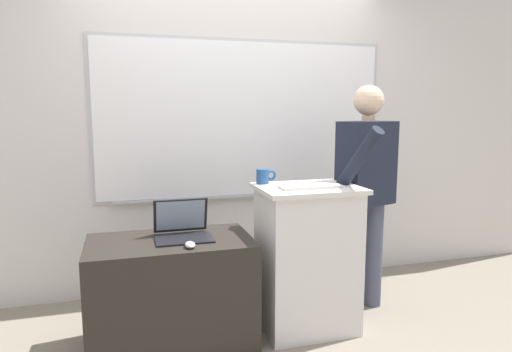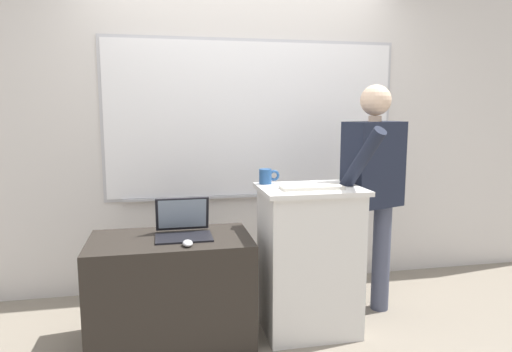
% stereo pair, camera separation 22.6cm
% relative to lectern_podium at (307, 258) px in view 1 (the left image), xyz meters
% --- Properties ---
extents(back_wall, '(6.40, 0.17, 2.78)m').
position_rel_lectern_podium_xyz_m(back_wall, '(-0.31, 0.96, 0.90)').
color(back_wall, silver).
rests_on(back_wall, ground_plane).
extents(lectern_podium, '(0.66, 0.51, 0.98)m').
position_rel_lectern_podium_xyz_m(lectern_podium, '(0.00, 0.00, 0.00)').
color(lectern_podium, silver).
rests_on(lectern_podium, ground_plane).
extents(side_desk, '(1.00, 0.58, 0.69)m').
position_rel_lectern_podium_xyz_m(side_desk, '(-0.90, 0.02, -0.15)').
color(side_desk, '#28231E').
rests_on(side_desk, ground_plane).
extents(person_presenter, '(0.59, 0.63, 1.65)m').
position_rel_lectern_podium_xyz_m(person_presenter, '(0.51, 0.15, 0.46)').
color(person_presenter, '#474C60').
rests_on(person_presenter, ground_plane).
extents(laptop, '(0.35, 0.31, 0.23)m').
position_rel_lectern_podium_xyz_m(laptop, '(-0.82, 0.07, 0.26)').
color(laptop, black).
rests_on(laptop, side_desk).
extents(wireless_keyboard, '(0.40, 0.14, 0.02)m').
position_rel_lectern_podium_xyz_m(wireless_keyboard, '(-0.01, -0.06, 0.50)').
color(wireless_keyboard, beige).
rests_on(wireless_keyboard, lectern_podium).
extents(computer_mouse_by_laptop, '(0.06, 0.10, 0.03)m').
position_rel_lectern_podium_xyz_m(computer_mouse_by_laptop, '(-0.81, -0.17, 0.21)').
color(computer_mouse_by_laptop, '#BCBCC1').
rests_on(computer_mouse_by_laptop, side_desk).
extents(coffee_mug, '(0.14, 0.08, 0.10)m').
position_rel_lectern_podium_xyz_m(coffee_mug, '(-0.25, 0.18, 0.54)').
color(coffee_mug, '#234C84').
rests_on(coffee_mug, lectern_podium).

